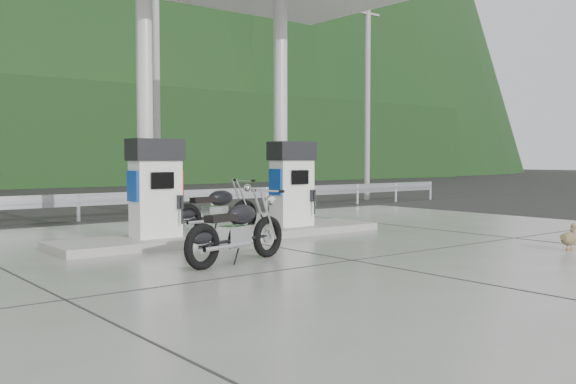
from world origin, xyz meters
TOP-DOWN VIEW (x-y plane):
  - ground at (0.00, 0.00)m, footprint 160.00×160.00m
  - forecourt_apron at (0.00, 0.00)m, footprint 18.00×14.00m
  - pump_island at (0.00, 2.50)m, footprint 7.00×1.40m
  - gas_pump_left at (-1.60, 2.50)m, footprint 0.95×0.55m
  - gas_pump_right at (1.60, 2.50)m, footprint 0.95×0.55m
  - canopy_column_left at (-1.60, 2.90)m, footprint 0.30×0.30m
  - canopy_column_right at (1.60, 2.90)m, footprint 0.30×0.30m
  - guardrail at (0.00, 8.00)m, footprint 26.00×0.16m
  - road at (0.00, 11.50)m, footprint 60.00×7.00m
  - utility_pole_b at (2.00, 9.50)m, footprint 0.22×0.22m
  - utility_pole_c at (11.00, 9.50)m, footprint 0.22×0.22m
  - motorcycle_left at (0.18, 3.24)m, footprint 2.18×0.95m
  - motorcycle_right at (-1.54, -0.06)m, footprint 2.11×1.11m
  - duck at (3.71, -2.54)m, footprint 0.55×0.21m

SIDE VIEW (x-z plane):
  - ground at x=0.00m, z-range 0.00..0.00m
  - road at x=0.00m, z-range 0.00..0.01m
  - forecourt_apron at x=0.00m, z-range 0.00..0.02m
  - pump_island at x=0.00m, z-range 0.02..0.17m
  - duck at x=3.71m, z-range 0.02..0.41m
  - motorcycle_right at x=-1.54m, z-range 0.02..0.98m
  - motorcycle_left at x=0.18m, z-range 0.02..1.02m
  - guardrail at x=0.00m, z-range 0.00..1.42m
  - gas_pump_left at x=-1.60m, z-range 0.17..1.97m
  - gas_pump_right at x=1.60m, z-range 0.17..1.97m
  - canopy_column_left at x=-1.60m, z-range 0.17..5.17m
  - canopy_column_right at x=1.60m, z-range 0.17..5.17m
  - utility_pole_b at x=2.00m, z-range 0.00..8.00m
  - utility_pole_c at x=11.00m, z-range 0.00..8.00m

